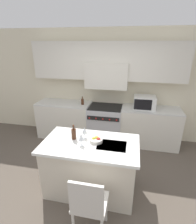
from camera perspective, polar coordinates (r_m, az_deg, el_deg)
The scene contains 12 objects.
ground_plane at distance 3.25m, azimuth -3.60°, elevation -24.92°, with size 10.00×10.00×0.00m, color brown.
back_cabinetry at distance 4.34m, azimuth 3.18°, elevation 11.48°, with size 10.00×0.46×2.70m.
back_counter at distance 4.44m, azimuth 2.39°, elevation -3.56°, with size 3.53×0.62×0.94m.
range_stove at distance 4.43m, azimuth 2.34°, elevation -3.81°, with size 0.81×0.70×0.91m.
microwave at distance 4.18m, azimuth 14.94°, elevation 3.10°, with size 0.49×0.38×0.29m.
kitchen_island at distance 3.03m, azimuth -2.41°, elevation -17.28°, with size 1.51×0.86×0.90m.
island_chair at distance 2.37m, azimuth -3.02°, elevation -27.72°, with size 0.42×0.40×0.96m.
wine_bottle at distance 2.85m, azimuth -7.92°, elevation -7.03°, with size 0.08×0.08×0.25m.
wine_glass_near at distance 2.66m, azimuth -5.55°, elevation -8.26°, with size 0.08×0.08×0.20m.
wine_glass_far at distance 2.84m, azimuth -4.43°, elevation -6.08°, with size 0.08×0.08×0.20m.
fruit_bowl at distance 2.78m, azimuth -0.60°, elevation -9.07°, with size 0.21×0.21×0.08m.
oil_bottle_on_counter at distance 4.32m, azimuth -5.09°, elevation 3.41°, with size 0.07×0.07×0.20m.
Camera 1 is at (0.63, -2.15, 2.36)m, focal length 28.00 mm.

